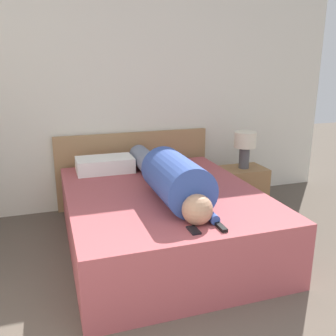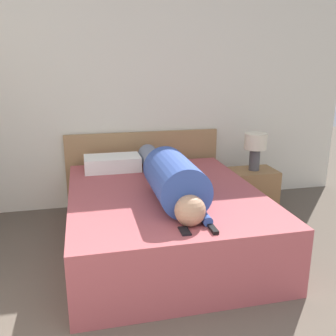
% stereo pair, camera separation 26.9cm
% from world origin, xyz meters
% --- Properties ---
extents(wall_back, '(5.13, 0.06, 2.60)m').
position_xyz_m(wall_back, '(0.00, 3.89, 1.30)').
color(wall_back, silver).
rests_on(wall_back, ground_plane).
extents(bed, '(1.65, 2.02, 0.53)m').
position_xyz_m(bed, '(0.07, 2.71, 0.27)').
color(bed, '#A84C51').
rests_on(bed, ground_plane).
extents(headboard, '(1.77, 0.04, 0.86)m').
position_xyz_m(headboard, '(0.07, 3.82, 0.43)').
color(headboard, '#A37A51').
rests_on(headboard, ground_plane).
extents(nightstand, '(0.49, 0.38, 0.46)m').
position_xyz_m(nightstand, '(1.24, 3.36, 0.23)').
color(nightstand, olive).
rests_on(nightstand, ground_plane).
extents(table_lamp, '(0.24, 0.24, 0.41)m').
position_xyz_m(table_lamp, '(1.24, 3.36, 0.74)').
color(table_lamp, '#4C4C51').
rests_on(table_lamp, nightstand).
extents(person_lying, '(0.39, 1.81, 0.39)m').
position_xyz_m(person_lying, '(0.09, 2.57, 0.70)').
color(person_lying, tan).
rests_on(person_lying, bed).
extents(pillow_near_headboard, '(0.57, 0.33, 0.15)m').
position_xyz_m(pillow_near_headboard, '(-0.32, 3.46, 0.61)').
color(pillow_near_headboard, white).
rests_on(pillow_near_headboard, bed).
extents(tv_remote, '(0.04, 0.15, 0.02)m').
position_xyz_m(tv_remote, '(0.21, 1.85, 0.55)').
color(tv_remote, black).
rests_on(tv_remote, bed).
extents(cell_phone, '(0.06, 0.13, 0.01)m').
position_xyz_m(cell_phone, '(0.02, 1.87, 0.54)').
color(cell_phone, black).
rests_on(cell_phone, bed).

